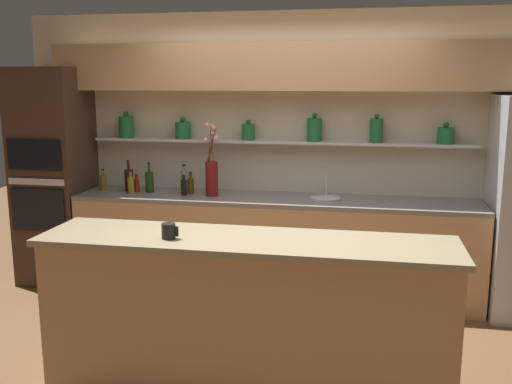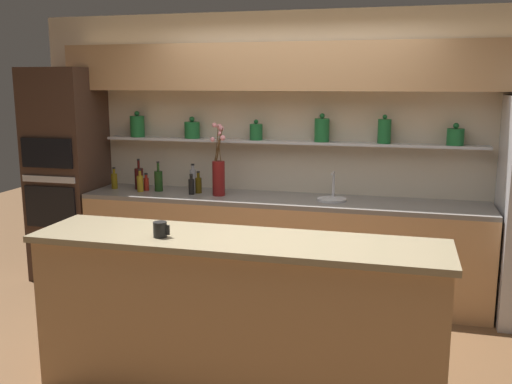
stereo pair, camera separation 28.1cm
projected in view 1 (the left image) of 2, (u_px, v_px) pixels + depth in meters
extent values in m
plane|color=brown|center=(260.00, 355.00, 4.16)|extent=(12.00, 12.00, 0.00)
cube|color=beige|center=(291.00, 152.00, 5.46)|extent=(5.20, 0.10, 2.60)
cube|color=#B7B7BC|center=(278.00, 142.00, 5.32)|extent=(3.58, 0.18, 0.02)
cylinder|color=#19602D|center=(126.00, 127.00, 5.57)|extent=(0.14, 0.14, 0.21)
sphere|color=#19602D|center=(126.00, 114.00, 5.54)|extent=(0.05, 0.05, 0.05)
cylinder|color=#19602D|center=(183.00, 131.00, 5.46)|extent=(0.15, 0.15, 0.16)
sphere|color=#19602D|center=(183.00, 120.00, 5.44)|extent=(0.05, 0.05, 0.05)
cylinder|color=#19602D|center=(248.00, 132.00, 5.35)|extent=(0.12, 0.12, 0.15)
sphere|color=#19602D|center=(248.00, 122.00, 5.33)|extent=(0.04, 0.04, 0.04)
cylinder|color=#19602D|center=(314.00, 130.00, 5.22)|extent=(0.14, 0.14, 0.21)
sphere|color=#19602D|center=(315.00, 116.00, 5.20)|extent=(0.05, 0.05, 0.05)
cylinder|color=#19602D|center=(376.00, 131.00, 5.12)|extent=(0.12, 0.12, 0.21)
sphere|color=#19602D|center=(377.00, 116.00, 5.10)|extent=(0.04, 0.04, 0.04)
cylinder|color=#19602D|center=(446.00, 136.00, 5.02)|extent=(0.14, 0.14, 0.14)
sphere|color=#19602D|center=(446.00, 125.00, 5.00)|extent=(0.05, 0.05, 0.05)
cube|color=tan|center=(289.00, 67.00, 5.09)|extent=(4.42, 0.34, 0.42)
cube|color=tan|center=(274.00, 248.00, 5.29)|extent=(3.68, 0.62, 0.88)
cube|color=slate|center=(274.00, 200.00, 5.20)|extent=(3.68, 0.62, 0.04)
cube|color=tan|center=(246.00, 319.00, 3.59)|extent=(2.52, 0.55, 0.98)
cube|color=gray|center=(246.00, 241.00, 3.49)|extent=(2.58, 0.61, 0.04)
cube|color=#3D281E|center=(55.00, 176.00, 5.58)|extent=(0.63, 0.62, 2.09)
cube|color=black|center=(38.00, 210.00, 5.32)|extent=(0.53, 0.02, 0.40)
cube|color=black|center=(34.00, 155.00, 5.22)|extent=(0.53, 0.02, 0.28)
cube|color=#B7B7BC|center=(36.00, 182.00, 5.27)|extent=(0.56, 0.02, 0.06)
cylinder|color=maroon|center=(212.00, 179.00, 5.25)|extent=(0.12, 0.12, 0.32)
cylinder|color=#4C3319|center=(212.00, 150.00, 5.19)|extent=(0.02, 0.04, 0.22)
sphere|color=pink|center=(216.00, 138.00, 5.14)|extent=(0.05, 0.05, 0.05)
cylinder|color=#4C3319|center=(212.00, 145.00, 5.22)|extent=(0.06, 0.01, 0.29)
sphere|color=pink|center=(214.00, 129.00, 5.22)|extent=(0.05, 0.05, 0.05)
cylinder|color=#4C3319|center=(211.00, 148.00, 5.19)|extent=(0.05, 0.01, 0.25)
sphere|color=pink|center=(212.00, 134.00, 5.21)|extent=(0.04, 0.04, 0.04)
cylinder|color=#4C3319|center=(209.00, 151.00, 5.21)|extent=(0.02, 0.04, 0.20)
sphere|color=pink|center=(205.00, 140.00, 5.21)|extent=(0.04, 0.04, 0.04)
cylinder|color=#4C3319|center=(210.00, 144.00, 5.20)|extent=(0.03, 0.03, 0.33)
sphere|color=pink|center=(207.00, 125.00, 5.20)|extent=(0.04, 0.04, 0.04)
cylinder|color=#4C3319|center=(212.00, 144.00, 5.21)|extent=(0.09, 0.02, 0.30)
sphere|color=pink|center=(212.00, 127.00, 5.22)|extent=(0.05, 0.05, 0.05)
cylinder|color=#B7B7BC|center=(326.00, 198.00, 5.11)|extent=(0.26, 0.26, 0.02)
cylinder|color=#B7B7BC|center=(327.00, 183.00, 5.18)|extent=(0.02, 0.02, 0.22)
cylinder|color=#B7B7BC|center=(327.00, 173.00, 5.10)|extent=(0.02, 0.12, 0.02)
cylinder|color=olive|center=(131.00, 185.00, 5.39)|extent=(0.06, 0.06, 0.15)
cylinder|color=olive|center=(130.00, 175.00, 5.38)|extent=(0.03, 0.03, 0.05)
cylinder|color=black|center=(130.00, 171.00, 5.37)|extent=(0.03, 0.03, 0.01)
cylinder|color=black|center=(184.00, 188.00, 5.29)|extent=(0.05, 0.05, 0.14)
cylinder|color=black|center=(184.00, 178.00, 5.28)|extent=(0.03, 0.03, 0.04)
cylinder|color=black|center=(184.00, 176.00, 5.27)|extent=(0.03, 0.03, 0.01)
cylinder|color=maroon|center=(137.00, 186.00, 5.46)|extent=(0.05, 0.05, 0.12)
cylinder|color=maroon|center=(137.00, 178.00, 5.44)|extent=(0.03, 0.03, 0.04)
cylinder|color=black|center=(136.00, 175.00, 5.44)|extent=(0.03, 0.03, 0.01)
cylinder|color=gray|center=(184.00, 181.00, 5.50)|extent=(0.06, 0.06, 0.20)
cylinder|color=gray|center=(184.00, 168.00, 5.47)|extent=(0.03, 0.03, 0.04)
cylinder|color=black|center=(184.00, 165.00, 5.47)|extent=(0.03, 0.03, 0.01)
cylinder|color=#47380A|center=(191.00, 186.00, 5.36)|extent=(0.06, 0.06, 0.15)
cylinder|color=#47380A|center=(190.00, 176.00, 5.34)|extent=(0.03, 0.03, 0.05)
cylinder|color=black|center=(190.00, 173.00, 5.34)|extent=(0.03, 0.03, 0.01)
cylinder|color=brown|center=(103.00, 183.00, 5.53)|extent=(0.06, 0.06, 0.15)
cylinder|color=brown|center=(103.00, 173.00, 5.51)|extent=(0.03, 0.03, 0.05)
cylinder|color=black|center=(103.00, 169.00, 5.50)|extent=(0.03, 0.03, 0.01)
cylinder|color=#193814|center=(150.00, 182.00, 5.43)|extent=(0.08, 0.08, 0.19)
cylinder|color=#193814|center=(149.00, 168.00, 5.40)|extent=(0.02, 0.02, 0.08)
cylinder|color=black|center=(149.00, 163.00, 5.40)|extent=(0.03, 0.03, 0.01)
cylinder|color=#380C0C|center=(129.00, 180.00, 5.52)|extent=(0.08, 0.08, 0.21)
cylinder|color=#380C0C|center=(128.00, 166.00, 5.49)|extent=(0.02, 0.02, 0.08)
cylinder|color=black|center=(128.00, 161.00, 5.48)|extent=(0.03, 0.03, 0.01)
cylinder|color=black|center=(168.00, 231.00, 3.47)|extent=(0.08, 0.08, 0.10)
cube|color=black|center=(177.00, 231.00, 3.46)|extent=(0.02, 0.01, 0.06)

